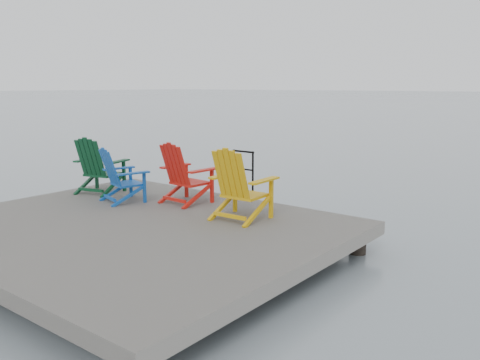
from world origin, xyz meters
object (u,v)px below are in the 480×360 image
Objects in this scene: chair_blue at (120,175)px; chair_yellow at (239,184)px; chair_green at (98,165)px; chair_red at (184,173)px; handrail at (243,170)px.

chair_yellow is (2.45, 0.35, 0.08)m from chair_blue.
chair_green is at bearing 179.86° from chair_yellow.
chair_blue is at bearing -143.49° from chair_red.
chair_red reaches higher than chair_blue.
chair_blue is at bearing -134.29° from handrail.
chair_red is at bearing -2.30° from chair_green.
chair_blue is (0.95, -0.22, -0.06)m from chair_green.
chair_red is 0.96× the size of chair_yellow.
chair_green is 1.97m from chair_red.
chair_yellow reaches higher than chair_green.
chair_red is (-0.58, -0.97, 0.00)m from handrail.
handrail is at bearing 122.98° from chair_yellow.
handrail is 1.53m from chair_yellow.
chair_blue is at bearing -27.34° from chair_green.
handrail is 2.24m from chair_blue.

